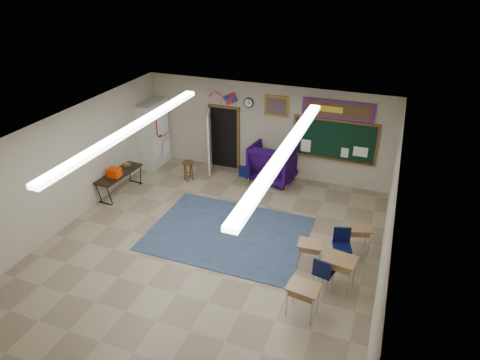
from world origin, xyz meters
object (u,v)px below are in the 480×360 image
at_px(student_desk_front_left, 309,254).
at_px(folding_table, 120,182).
at_px(wooden_stool, 188,171).
at_px(student_desk_front_right, 358,238).
at_px(wingback_armchair, 274,162).

distance_m(student_desk_front_left, folding_table, 6.27).
distance_m(folding_table, wooden_stool, 2.14).
distance_m(student_desk_front_left, student_desk_front_right, 1.39).
bearing_deg(folding_table, student_desk_front_left, -8.96).
relative_size(folding_table, wooden_stool, 2.61).
relative_size(wingback_armchair, student_desk_front_left, 2.03).
bearing_deg(wooden_stool, folding_table, -136.49).
bearing_deg(wooden_stool, student_desk_front_right, -19.04).
xyz_separation_m(wingback_armchair, folding_table, (-4.09, -2.50, -0.25)).
height_order(wingback_armchair, student_desk_front_right, wingback_armchair).
xyz_separation_m(wingback_armchair, student_desk_front_left, (2.02, -3.93, -0.25)).
bearing_deg(student_desk_front_left, student_desk_front_right, 41.46).
height_order(student_desk_front_right, wooden_stool, student_desk_front_right).
relative_size(wingback_armchair, student_desk_front_right, 1.94).
bearing_deg(student_desk_front_right, wooden_stool, 143.65).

